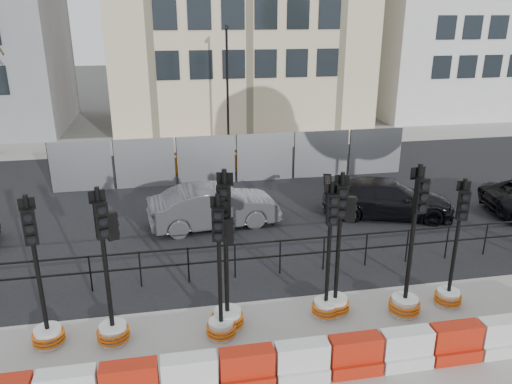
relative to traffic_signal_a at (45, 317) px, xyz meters
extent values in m
plane|color=#51514C|center=(5.44, 0.83, -0.69)|extent=(120.00, 120.00, 0.00)
cube|color=gray|center=(5.44, -2.17, -0.68)|extent=(40.00, 6.00, 0.02)
cube|color=black|center=(5.44, 7.83, -0.68)|extent=(40.00, 14.00, 0.03)
cube|color=gray|center=(5.44, 16.83, -0.68)|extent=(40.00, 4.00, 0.02)
cylinder|color=black|center=(-0.56, 2.03, -0.19)|extent=(0.04, 0.04, 1.00)
cylinder|color=black|center=(0.64, 2.03, -0.19)|extent=(0.04, 0.04, 1.00)
cylinder|color=black|center=(1.84, 2.03, -0.19)|extent=(0.04, 0.04, 1.00)
cylinder|color=black|center=(3.04, 2.03, -0.19)|extent=(0.04, 0.04, 1.00)
cylinder|color=black|center=(4.24, 2.03, -0.19)|extent=(0.04, 0.04, 1.00)
cylinder|color=black|center=(5.44, 2.03, -0.19)|extent=(0.04, 0.04, 1.00)
cylinder|color=black|center=(6.64, 2.03, -0.19)|extent=(0.04, 0.04, 1.00)
cylinder|color=black|center=(7.84, 2.03, -0.19)|extent=(0.04, 0.04, 1.00)
cylinder|color=black|center=(9.04, 2.03, -0.19)|extent=(0.04, 0.04, 1.00)
cylinder|color=black|center=(10.24, 2.03, -0.19)|extent=(0.04, 0.04, 1.00)
cylinder|color=black|center=(11.44, 2.03, -0.19)|extent=(0.04, 0.04, 1.00)
cube|color=black|center=(5.44, 2.03, 0.29)|extent=(18.00, 0.04, 0.04)
cube|color=black|center=(5.44, 2.03, -0.14)|extent=(18.00, 0.04, 0.04)
cube|color=gray|center=(-0.56, 9.83, 0.31)|extent=(2.30, 0.05, 2.00)
cylinder|color=black|center=(-1.71, 9.83, 0.31)|extent=(0.05, 0.05, 2.00)
cube|color=gray|center=(1.84, 9.83, 0.31)|extent=(2.30, 0.05, 2.00)
cylinder|color=black|center=(0.69, 9.83, 0.31)|extent=(0.05, 0.05, 2.00)
cube|color=gray|center=(4.24, 9.83, 0.31)|extent=(2.30, 0.05, 2.00)
cylinder|color=black|center=(3.09, 9.83, 0.31)|extent=(0.05, 0.05, 2.00)
cube|color=gray|center=(6.64, 9.83, 0.31)|extent=(2.30, 0.05, 2.00)
cylinder|color=black|center=(5.49, 9.83, 0.31)|extent=(0.05, 0.05, 2.00)
cube|color=gray|center=(9.04, 9.83, 0.31)|extent=(2.30, 0.05, 2.00)
cylinder|color=black|center=(7.89, 9.83, 0.31)|extent=(0.05, 0.05, 2.00)
cube|color=gray|center=(11.44, 9.83, 0.31)|extent=(2.30, 0.05, 2.00)
cylinder|color=black|center=(10.29, 9.83, 0.31)|extent=(0.05, 0.05, 2.00)
cube|color=orange|center=(1.44, 11.33, -0.29)|extent=(1.00, 0.40, 0.80)
cube|color=orange|center=(3.44, 11.33, -0.29)|extent=(1.00, 0.40, 0.80)
cube|color=orange|center=(5.44, 11.33, -0.29)|extent=(1.00, 0.40, 0.80)
cube|color=orange|center=(7.44, 11.33, -0.29)|extent=(1.00, 0.40, 0.80)
cube|color=orange|center=(9.44, 11.33, -0.29)|extent=(1.00, 0.40, 0.80)
cylinder|color=black|center=(5.94, 15.83, 2.31)|extent=(0.12, 0.12, 6.00)
cube|color=black|center=(5.94, 15.58, 5.21)|extent=(0.12, 0.50, 0.12)
cube|color=silver|center=(0.71, -1.97, -0.14)|extent=(1.00, 0.35, 0.50)
cube|color=red|center=(1.76, -1.97, -0.14)|extent=(1.00, 0.35, 0.50)
cube|color=silver|center=(2.81, -1.97, -0.14)|extent=(1.00, 0.35, 0.50)
cube|color=red|center=(3.86, -1.97, -0.54)|extent=(1.00, 0.50, 0.30)
cube|color=red|center=(3.86, -1.97, -0.14)|extent=(1.00, 0.35, 0.50)
cube|color=silver|center=(4.91, -1.97, -0.54)|extent=(1.00, 0.50, 0.30)
cube|color=silver|center=(4.91, -1.97, -0.14)|extent=(1.00, 0.35, 0.50)
cube|color=red|center=(5.96, -1.97, -0.54)|extent=(1.00, 0.50, 0.30)
cube|color=red|center=(5.96, -1.97, -0.14)|extent=(1.00, 0.35, 0.50)
cube|color=silver|center=(7.01, -1.97, -0.54)|extent=(1.00, 0.50, 0.30)
cube|color=silver|center=(7.01, -1.97, -0.14)|extent=(1.00, 0.35, 0.50)
cube|color=red|center=(8.06, -1.97, -0.54)|extent=(1.00, 0.50, 0.30)
cube|color=red|center=(8.06, -1.97, -0.14)|extent=(1.00, 0.35, 0.50)
cube|color=silver|center=(9.11, -1.97, -0.54)|extent=(1.00, 0.50, 0.30)
cube|color=silver|center=(9.11, -1.97, -0.14)|extent=(1.00, 0.35, 0.50)
cylinder|color=beige|center=(0.00, 0.01, -0.49)|extent=(0.55, 0.55, 0.41)
torus|color=#C7540A|center=(0.00, 0.01, -0.57)|extent=(0.66, 0.66, 0.05)
torus|color=#C7540A|center=(0.00, 0.01, -0.49)|extent=(0.66, 0.66, 0.05)
torus|color=#C7540A|center=(0.00, 0.01, -0.41)|extent=(0.66, 0.66, 0.05)
cylinder|color=black|center=(0.00, 0.01, 1.14)|extent=(0.09, 0.09, 3.05)
cube|color=black|center=(0.02, -0.11, 2.05)|extent=(0.27, 0.19, 0.71)
cylinder|color=black|center=(0.04, -0.18, 1.83)|extent=(0.16, 0.08, 0.15)
cylinder|color=black|center=(0.04, -0.18, 2.05)|extent=(0.16, 0.08, 0.15)
cylinder|color=black|center=(0.04, -0.18, 2.28)|extent=(0.16, 0.08, 0.15)
cube|color=black|center=(-0.02, 0.07, 2.46)|extent=(0.30, 0.09, 0.24)
cylinder|color=beige|center=(1.32, -0.14, -0.48)|extent=(0.57, 0.57, 0.42)
torus|color=#C7540A|center=(1.32, -0.14, -0.57)|extent=(0.69, 0.69, 0.05)
torus|color=#C7540A|center=(1.32, -0.14, -0.48)|extent=(0.69, 0.69, 0.05)
torus|color=#C7540A|center=(1.32, -0.14, -0.40)|extent=(0.69, 0.69, 0.05)
cylinder|color=black|center=(1.32, -0.14, 1.20)|extent=(0.09, 0.09, 3.16)
cube|color=black|center=(1.36, -0.26, 2.15)|extent=(0.29, 0.22, 0.74)
cylinder|color=black|center=(1.39, -0.34, 1.92)|extent=(0.17, 0.10, 0.16)
cylinder|color=black|center=(1.39, -0.34, 2.15)|extent=(0.17, 0.10, 0.16)
cylinder|color=black|center=(1.39, -0.34, 2.38)|extent=(0.17, 0.10, 0.16)
cube|color=black|center=(1.30, -0.08, 2.57)|extent=(0.31, 0.14, 0.25)
cube|color=black|center=(1.52, -0.07, 1.94)|extent=(0.24, 0.20, 0.58)
cylinder|color=beige|center=(3.75, -0.08, -0.47)|extent=(0.60, 0.60, 0.45)
torus|color=#C7540A|center=(3.75, -0.08, -0.56)|extent=(0.72, 0.72, 0.06)
torus|color=#C7540A|center=(3.75, -0.08, -0.47)|extent=(0.72, 0.72, 0.06)
torus|color=#C7540A|center=(3.75, -0.08, -0.38)|extent=(0.72, 0.72, 0.06)
cylinder|color=black|center=(3.75, -0.08, 1.31)|extent=(0.10, 0.10, 3.34)
cube|color=black|center=(3.72, -0.21, 2.31)|extent=(0.30, 0.22, 0.78)
cylinder|color=black|center=(3.69, -0.30, 2.07)|extent=(0.18, 0.10, 0.17)
cylinder|color=black|center=(3.69, -0.30, 2.31)|extent=(0.18, 0.10, 0.17)
cylinder|color=black|center=(3.69, -0.30, 2.56)|extent=(0.18, 0.10, 0.17)
cube|color=black|center=(3.77, -0.02, 2.76)|extent=(0.33, 0.12, 0.27)
cylinder|color=beige|center=(3.58, -0.38, -0.49)|extent=(0.54, 0.54, 0.40)
torus|color=#C7540A|center=(3.58, -0.38, -0.57)|extent=(0.65, 0.65, 0.05)
torus|color=#C7540A|center=(3.58, -0.38, -0.49)|extent=(0.65, 0.65, 0.05)
torus|color=#C7540A|center=(3.58, -0.38, -0.42)|extent=(0.65, 0.65, 0.05)
cylinder|color=black|center=(3.58, -0.38, 1.10)|extent=(0.09, 0.09, 2.98)
cube|color=black|center=(3.56, -0.50, 1.99)|extent=(0.26, 0.17, 0.70)
cylinder|color=black|center=(3.55, -0.58, 1.77)|extent=(0.15, 0.07, 0.15)
cylinder|color=black|center=(3.55, -0.58, 1.99)|extent=(0.15, 0.07, 0.15)
cylinder|color=black|center=(3.55, -0.58, 2.21)|extent=(0.15, 0.07, 0.15)
cube|color=black|center=(3.59, -0.32, 2.39)|extent=(0.30, 0.07, 0.24)
cube|color=black|center=(3.77, -0.41, 1.79)|extent=(0.22, 0.16, 0.55)
cylinder|color=beige|center=(6.02, -0.04, -0.50)|extent=(0.54, 0.54, 0.40)
torus|color=#C7540A|center=(6.02, -0.04, -0.57)|extent=(0.64, 0.64, 0.05)
torus|color=#C7540A|center=(6.02, -0.04, -0.50)|extent=(0.64, 0.64, 0.05)
torus|color=#C7540A|center=(6.02, -0.04, -0.42)|extent=(0.64, 0.64, 0.05)
cylinder|color=black|center=(6.02, -0.04, 1.09)|extent=(0.09, 0.09, 2.98)
cube|color=black|center=(6.02, -0.15, 1.99)|extent=(0.25, 0.16, 0.69)
cylinder|color=black|center=(6.01, -0.23, 1.77)|extent=(0.15, 0.06, 0.15)
cylinder|color=black|center=(6.01, -0.23, 1.99)|extent=(0.15, 0.06, 0.15)
cylinder|color=black|center=(6.01, -0.23, 2.20)|extent=(0.15, 0.06, 0.15)
cube|color=black|center=(6.03, 0.02, 2.38)|extent=(0.30, 0.05, 0.24)
cylinder|color=beige|center=(6.27, 0.04, -0.49)|extent=(0.56, 0.56, 0.42)
torus|color=#C7540A|center=(6.27, 0.04, -0.57)|extent=(0.68, 0.68, 0.05)
torus|color=#C7540A|center=(6.27, 0.04, -0.49)|extent=(0.68, 0.68, 0.05)
torus|color=#C7540A|center=(6.27, 0.04, -0.40)|extent=(0.68, 0.68, 0.05)
cylinder|color=black|center=(6.27, 0.04, 1.18)|extent=(0.09, 0.09, 3.12)
cube|color=black|center=(6.24, -0.09, 2.11)|extent=(0.28, 0.20, 0.73)
cylinder|color=black|center=(6.22, -0.17, 1.88)|extent=(0.16, 0.09, 0.16)
cylinder|color=black|center=(6.22, -0.17, 2.11)|extent=(0.16, 0.09, 0.16)
cylinder|color=black|center=(6.22, -0.17, 2.34)|extent=(0.16, 0.09, 0.16)
cube|color=black|center=(6.28, 0.10, 2.53)|extent=(0.31, 0.11, 0.25)
cube|color=black|center=(6.47, -0.01, 1.90)|extent=(0.23, 0.18, 0.57)
cylinder|color=beige|center=(7.82, -0.31, -0.47)|extent=(0.59, 0.59, 0.44)
torus|color=#C7540A|center=(7.82, -0.31, -0.56)|extent=(0.71, 0.71, 0.05)
torus|color=#C7540A|center=(7.82, -0.31, -0.47)|extent=(0.71, 0.71, 0.05)
torus|color=#C7540A|center=(7.82, -0.31, -0.39)|extent=(0.71, 0.71, 0.05)
cylinder|color=black|center=(7.82, -0.31, 1.28)|extent=(0.10, 0.10, 3.30)
cube|color=black|center=(7.84, -0.44, 2.27)|extent=(0.28, 0.18, 0.77)
cylinder|color=black|center=(7.85, -0.53, 2.03)|extent=(0.17, 0.07, 0.16)
cylinder|color=black|center=(7.85, -0.53, 2.27)|extent=(0.17, 0.07, 0.16)
cylinder|color=black|center=(7.85, -0.53, 2.51)|extent=(0.17, 0.07, 0.16)
cube|color=black|center=(7.82, -0.24, 2.71)|extent=(0.33, 0.07, 0.26)
cylinder|color=beige|center=(9.02, -0.14, -0.50)|extent=(0.52, 0.52, 0.39)
torus|color=#C7540A|center=(9.02, -0.14, -0.58)|extent=(0.63, 0.63, 0.05)
torus|color=#C7540A|center=(9.02, -0.14, -0.50)|extent=(0.63, 0.63, 0.05)
torus|color=#C7540A|center=(9.02, -0.14, -0.42)|extent=(0.63, 0.63, 0.05)
cylinder|color=black|center=(9.02, -0.14, 1.04)|extent=(0.09, 0.09, 2.89)
cube|color=black|center=(8.99, -0.25, 1.91)|extent=(0.26, 0.20, 0.67)
cylinder|color=black|center=(8.96, -0.32, 1.69)|extent=(0.15, 0.09, 0.14)
cylinder|color=black|center=(8.96, -0.32, 1.91)|extent=(0.15, 0.09, 0.14)
cylinder|color=black|center=(8.96, -0.32, 2.12)|extent=(0.15, 0.09, 0.14)
cube|color=black|center=(9.04, -0.09, 2.29)|extent=(0.28, 0.12, 0.23)
imported|color=#444549|center=(4.07, 5.54, 0.00)|extent=(2.45, 4.53, 1.38)
imported|color=black|center=(9.95, 5.31, -0.06)|extent=(4.23, 5.37, 1.27)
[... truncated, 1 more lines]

